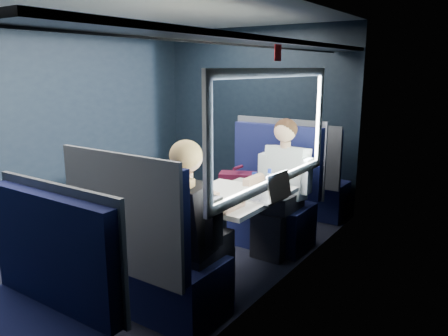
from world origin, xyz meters
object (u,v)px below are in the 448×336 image
Objects in this scene: seat_bay_near at (265,201)px; woman at (191,221)px; bottle_small at (269,181)px; cup at (284,185)px; seat_row_back at (34,323)px; table at (237,203)px; laptop at (272,193)px; seat_row_front at (303,183)px; seat_bay_far at (151,262)px; man at (282,180)px.

seat_bay_near is 0.95× the size of woman.
bottle_small reaches higher than cup.
seat_row_back is at bearing -89.66° from seat_bay_near.
woman is (0.27, -1.57, 0.30)m from seat_bay_near.
seat_row_back is 2.22m from cup.
cup reaches higher than table.
laptop is (0.51, 1.81, 0.39)m from seat_row_back.
woman is (0.25, -2.50, 0.32)m from seat_row_front.
seat_bay_far reaches higher than seat_row_front.
seat_bay_far is 2.67m from seat_row_front.
woman is 1.07m from cup.
seat_row_front is 3.59m from seat_row_back.
bottle_small is at bearing 83.10° from woman.
laptop is 0.33m from cup.
seat_row_front is (0.02, 0.93, -0.02)m from seat_bay_near.
seat_row_front is 2.54m from woman.
man is 1.00× the size of woman.
seat_bay_far reaches higher than bottle_small.
laptop is (0.52, -0.85, 0.38)m from seat_bay_near.
cup is at bearing 78.14° from seat_row_back.
cup is at bearing -60.59° from man.
seat_bay_near is 0.43m from man.
cup is at bearing 52.19° from table.
bottle_small is (0.36, 1.11, 0.41)m from seat_bay_far.
seat_row_front is at bearing 103.09° from bottle_small.
laptop is (0.51, -1.78, 0.39)m from seat_row_front.
table is 0.76× the size of woman.
seat_bay_near is 2.66m from seat_row_back.
laptop is (0.26, 0.72, 0.08)m from woman.
seat_row_front is (0.00, 2.67, -0.00)m from seat_bay_far.
seat_bay_far is 0.95× the size of woman.
bottle_small is at bearing 123.68° from laptop.
man reaches higher than seat_row_front.
seat_row_back is at bearing -101.86° from cup.
seat_bay_near is at bearing 90.53° from seat_bay_far.
bottle_small is at bearing 79.84° from seat_row_back.
seat_row_front is 3.54× the size of laptop.
laptop is (0.33, 0.02, 0.14)m from table.
table is 0.79× the size of seat_bay_far.
seat_bay_near is (-0.20, 0.87, -0.24)m from table.
man is at bearing -77.17° from seat_row_front.
man is at bearing 119.41° from cup.
seat_row_back reaches higher than laptop.
laptop is at bearing -79.96° from cup.
man is at bearing -32.08° from seat_bay_near.
cup is (-0.06, 0.33, -0.02)m from laptop.
table is at bearing -127.96° from bottle_small.
man and woman have the same top height.
seat_bay_far is 6.36× the size of bottle_small.
seat_bay_near is 0.78m from cup.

